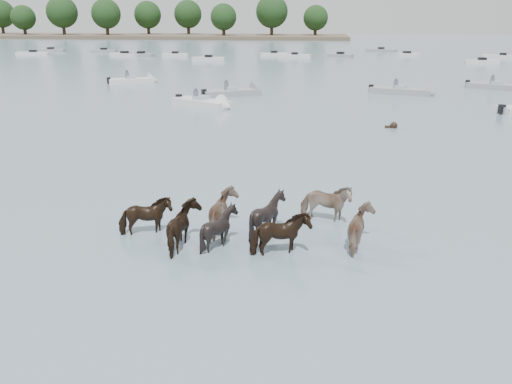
# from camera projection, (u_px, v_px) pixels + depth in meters

# --- Properties ---
(ground) EXTENTS (400.00, 400.00, 0.00)m
(ground) POSITION_uv_depth(u_px,v_px,m) (215.00, 231.00, 15.55)
(ground) COLOR slate
(ground) RESTS_ON ground
(shoreline) EXTENTS (160.00, 30.00, 1.00)m
(shoreline) POSITION_uv_depth(u_px,v_px,m) (93.00, 36.00, 164.76)
(shoreline) COLOR #4C4233
(shoreline) RESTS_ON ground
(pony_herd) EXTENTS (7.83, 3.82, 1.41)m
(pony_herd) POSITION_uv_depth(u_px,v_px,m) (252.00, 222.00, 14.83)
(pony_herd) COLOR black
(pony_herd) RESTS_ON ground
(swimming_pony) EXTENTS (0.72, 0.44, 0.44)m
(swimming_pony) POSITION_uv_depth(u_px,v_px,m) (393.00, 126.00, 30.08)
(swimming_pony) COLOR black
(swimming_pony) RESTS_ON ground
(motorboat_a) EXTENTS (5.22, 4.00, 1.92)m
(motorboat_a) POSITION_uv_depth(u_px,v_px,m) (240.00, 92.00, 42.69)
(motorboat_a) COLOR gray
(motorboat_a) RESTS_ON ground
(motorboat_b) EXTENTS (5.20, 3.97, 1.92)m
(motorboat_b) POSITION_uv_depth(u_px,v_px,m) (209.00, 104.00, 37.00)
(motorboat_b) COLOR silver
(motorboat_b) RESTS_ON ground
(motorboat_c) EXTENTS (5.61, 3.25, 1.92)m
(motorboat_c) POSITION_uv_depth(u_px,v_px,m) (409.00, 92.00, 43.06)
(motorboat_c) COLOR gray
(motorboat_c) RESTS_ON ground
(motorboat_e) EXTENTS (5.54, 3.90, 1.92)m
(motorboat_e) POSITION_uv_depth(u_px,v_px,m) (506.00, 87.00, 45.83)
(motorboat_e) COLOR gray
(motorboat_e) RESTS_ON ground
(motorboat_f) EXTENTS (4.92, 3.46, 1.92)m
(motorboat_f) POSITION_uv_depth(u_px,v_px,m) (139.00, 81.00, 50.58)
(motorboat_f) COLOR silver
(motorboat_f) RESTS_ON ground
(distant_flotilla) EXTENTS (102.85, 27.59, 0.93)m
(distant_flotilla) POSITION_uv_depth(u_px,v_px,m) (303.00, 55.00, 83.96)
(distant_flotilla) COLOR gray
(distant_flotilla) RESTS_ON ground
(treeline) EXTENTS (146.34, 22.66, 12.58)m
(treeline) POSITION_uv_depth(u_px,v_px,m) (92.00, 15.00, 162.74)
(treeline) COLOR #382619
(treeline) RESTS_ON ground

